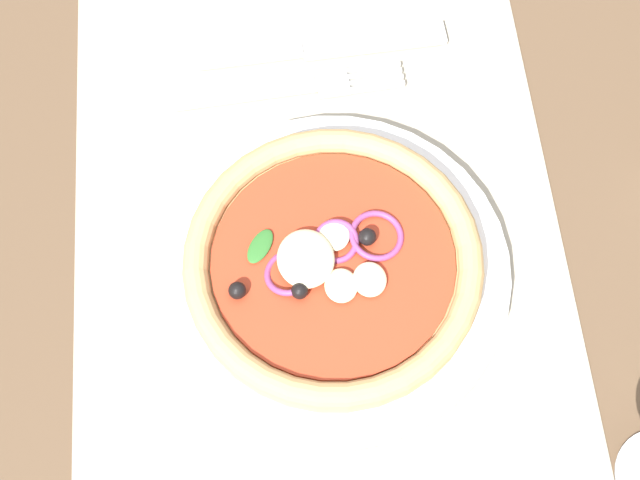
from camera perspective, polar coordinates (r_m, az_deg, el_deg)
The scene contains 6 objects.
ground_plane at distance 69.42cm, azimuth -0.06°, elevation -0.77°, with size 190.00×140.00×2.40cm, color brown.
placemat at distance 68.13cm, azimuth -0.06°, elevation -0.31°, with size 49.07×35.41×0.40cm, color #A39984.
plate at distance 66.33cm, azimuth 0.78°, elevation -1.96°, with size 25.03×25.03×1.42cm, color white.
pizza at distance 64.66cm, azimuth 0.77°, elevation -1.36°, with size 20.82×20.82×2.62cm.
fork at distance 74.17cm, azimuth -1.05°, elevation 9.27°, with size 2.69×18.06×0.44cm.
knife at distance 76.31cm, azimuth 0.30°, elevation 11.70°, with size 2.68×20.06×0.62cm.
Camera 1 is at (27.38, -2.51, 62.54)cm, focal length 52.60 mm.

